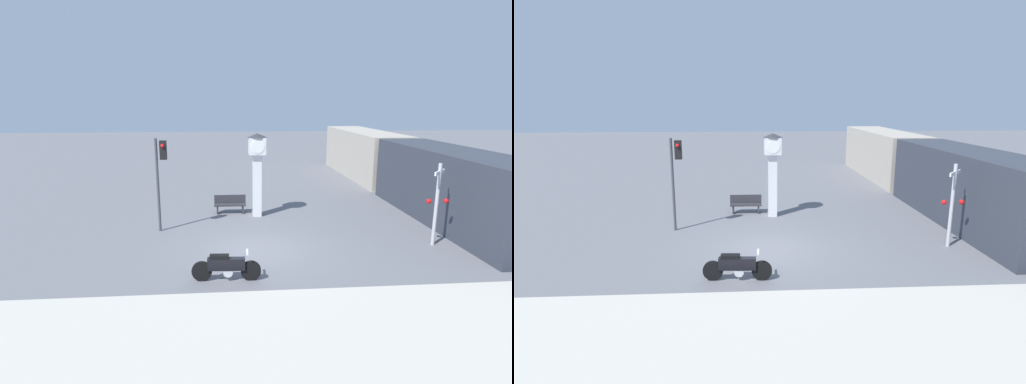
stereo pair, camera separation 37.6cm
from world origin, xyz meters
The scene contains 8 objects.
ground_plane centered at (0.00, 0.00, 0.00)m, with size 120.00×120.00×0.00m, color slate.
sidewalk_strip centered at (0.00, -6.58, 0.05)m, with size 36.00×6.00×0.10m.
motorcycle centered at (-1.15, -2.58, 0.47)m, with size 2.21×0.48×0.97m.
clock_tower centered at (0.45, 4.67, 2.71)m, with size 0.96×0.96×4.09m.
freight_train centered at (9.44, 8.91, 1.70)m, with size 2.80×23.27×3.40m.
traffic_light centered at (-3.86, 2.66, 2.80)m, with size 0.50×0.35×4.07m.
railroad_crossing_signal centered at (7.08, -0.01, 1.80)m, with size 0.90×0.82×3.28m.
bench centered at (-0.88, 5.28, 0.49)m, with size 1.60×0.44×0.92m.
Camera 1 is at (-1.17, -14.41, 5.62)m, focal length 28.00 mm.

